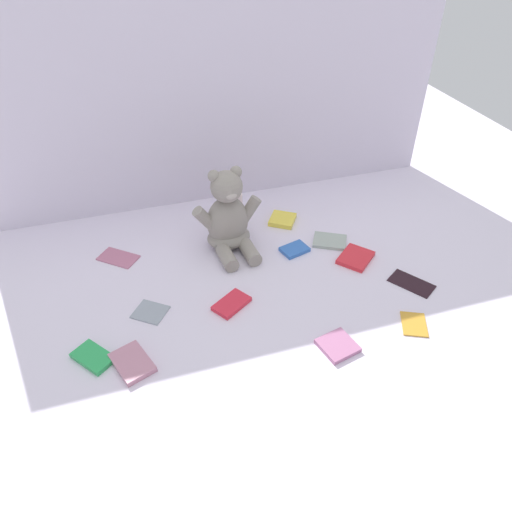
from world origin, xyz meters
name	(u,v)px	position (x,y,z in m)	size (l,w,h in m)	color
ground_plane	(251,261)	(0.00, 0.00, 0.00)	(3.20, 3.20, 0.00)	silver
backdrop_drape	(214,99)	(0.00, 0.46, 0.40)	(1.77, 0.03, 0.80)	silver
teddy_bear	(228,219)	(-0.05, 0.11, 0.11)	(0.25, 0.22, 0.30)	gray
book_case_0	(150,312)	(-0.36, -0.15, 0.00)	(0.08, 0.09, 0.01)	#89939E
book_case_1	(230,207)	(0.00, 0.27, 0.05)	(0.09, 0.02, 0.11)	white
book_case_2	(118,257)	(-0.43, 0.15, 0.00)	(0.08, 0.13, 0.01)	#B0637F
book_case_3	(295,249)	(0.16, 0.01, 0.01)	(0.07, 0.09, 0.01)	blue
book_case_4	(132,363)	(-0.43, -0.33, 0.01)	(0.09, 0.12, 0.02)	#B5778D
book_case_5	(412,283)	(0.46, -0.27, 0.00)	(0.07, 0.14, 0.01)	black
book_case_6	(282,220)	(0.18, 0.19, 0.01)	(0.09, 0.09, 0.02)	yellow
book_case_7	(93,357)	(-0.53, -0.28, 0.01)	(0.07, 0.11, 0.01)	green
book_case_8	(330,241)	(0.30, 0.02, 0.01)	(0.09, 0.12, 0.01)	#96A397
book_case_9	(232,304)	(-0.12, -0.19, 0.01)	(0.07, 0.11, 0.01)	red
book_case_10	(414,324)	(0.37, -0.43, 0.00)	(0.07, 0.10, 0.01)	gold
book_case_11	(356,258)	(0.34, -0.10, 0.01)	(0.10, 0.12, 0.01)	red
book_case_12	(338,346)	(0.12, -0.44, 0.01)	(0.09, 0.09, 0.01)	#AB6690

